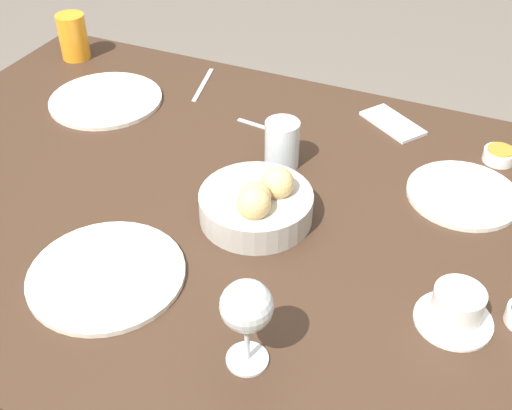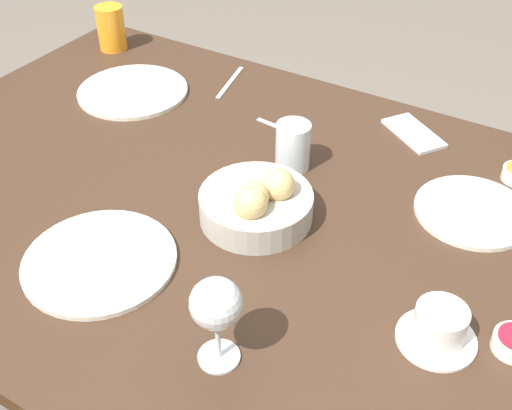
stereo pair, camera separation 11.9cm
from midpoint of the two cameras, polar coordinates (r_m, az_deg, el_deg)
name	(u,v)px [view 2 (the right image)]	position (r m, az deg, el deg)	size (l,w,h in m)	color
dining_table	(232,232)	(1.29, 0.47, -2.48)	(1.57, 1.07, 0.73)	#3D281C
bread_basket	(257,204)	(1.18, 2.97, 0.00)	(0.21, 0.21, 0.10)	#B2ADA3
plate_near_left	(473,211)	(1.30, 21.21, -0.64)	(0.22, 0.22, 0.01)	silver
plate_near_right	(133,91)	(1.62, -8.82, 9.91)	(0.27, 0.27, 0.01)	silver
plate_far_center	(100,261)	(1.13, -10.83, -5.02)	(0.27, 0.27, 0.01)	silver
juice_glass	(111,28)	(1.84, -10.91, 15.15)	(0.08, 0.08, 0.12)	orange
water_tumbler	(293,146)	(1.31, 5.89, 5.13)	(0.07, 0.07, 0.10)	silver
wine_glass	(216,307)	(0.89, 0.27, -9.19)	(0.08, 0.08, 0.16)	silver
coffee_cup	(439,327)	(1.03, 19.22, -10.39)	(0.12, 0.12, 0.07)	white
fork_silver	(230,82)	(1.65, -0.23, 10.81)	(0.05, 0.17, 0.00)	#B7B7BC
spoon_coffee	(280,128)	(1.46, 4.53, 6.76)	(0.13, 0.03, 0.00)	#B7B7BC
cell_phone	(414,133)	(1.49, 16.08, 6.08)	(0.17, 0.15, 0.01)	silver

